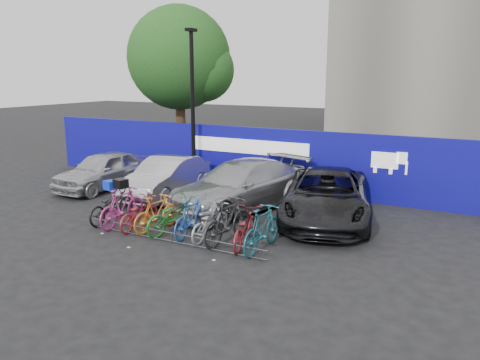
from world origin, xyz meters
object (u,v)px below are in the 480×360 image
Objects in this scene: bike_9 at (262,229)px; tree at (183,61)px; bike_8 at (245,228)px; bike_5 at (191,217)px; bike_7 at (228,221)px; bike_6 at (210,222)px; bike_1 at (122,207)px; bike_2 at (139,213)px; car_2 at (240,186)px; car_1 at (166,177)px; car_0 at (104,170)px; bike_3 at (157,213)px; lamppost at (193,104)px; car_3 at (326,196)px; bike_0 at (111,205)px; bike_rack at (172,237)px; bike_4 at (174,215)px.

tree is at bearing -45.17° from bike_9.
bike_5 is at bearing -11.00° from bike_8.
bike_7 is (1.17, -0.02, 0.07)m from bike_5.
bike_6 is 0.60m from bike_7.
bike_1 is 0.61m from bike_2.
car_1 is at bearing -166.43° from car_2.
car_0 is at bearing -18.31° from bike_9.
car_2 reaches higher than bike_3.
bike_7 is 1.04× the size of bike_9.
lamppost reaches higher than bike_7.
car_2 is at bearing -126.19° from bike_1.
bike_6 is at bearing -166.35° from bike_3.
bike_6 is (3.78, -3.16, -0.25)m from car_1.
bike_8 is (-1.19, -3.19, -0.27)m from car_3.
bike_8 is at bearing 176.10° from bike_5.
car_1 reaches higher than bike_6.
bike_1 is at bearing -38.38° from car_0.
car_0 is 4.50m from bike_0.
bike_2 is at bearing 3.48° from bike_9.
tree reaches higher than bike_rack.
bike_5 is (3.19, -3.18, -0.19)m from car_1.
car_2 is 2.85× the size of bike_1.
bike_3 is 1.72m from bike_6.
car_2 is (3.30, -2.27, -2.48)m from lamppost.
bike_1 reaches higher than bike_6.
bike_0 is 0.98× the size of bike_4.
bike_1 is 1.08× the size of bike_5.
car_0 reaches higher than bike_8.
lamppost is 4.36m from car_0.
car_3 is (8.99, 0.11, 0.03)m from car_0.
bike_9 is at bearing -170.17° from bike_3.
car_0 is 6.33m from bike_4.
car_0 is 5.90m from bike_3.
bike_9 is (2.36, 0.64, 0.42)m from bike_rack.
bike_8 is (7.80, -3.08, -0.24)m from car_0.
lamppost is at bearing -57.24° from bike_3.
lamppost is 3.29m from car_1.
bike_3 is at bearing -29.98° from car_0.
bike_rack is 7.11m from car_0.
car_1 is at bearing -68.95° from bike_2.
bike_3 is 0.85× the size of bike_7.
bike_0 is at bearing -41.58° from car_0.
bike_7 is at bearing -177.61° from bike_1.
bike_3 is 2.81m from bike_8.
car_3 reaches higher than bike_1.
bike_4 reaches higher than bike_rack.
bike_8 reaches higher than bike_6.
car_1 is 2.55× the size of bike_3.
car_3 is 4.28m from bike_5.
bike_9 is (5.41, -3.28, -0.14)m from car_1.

